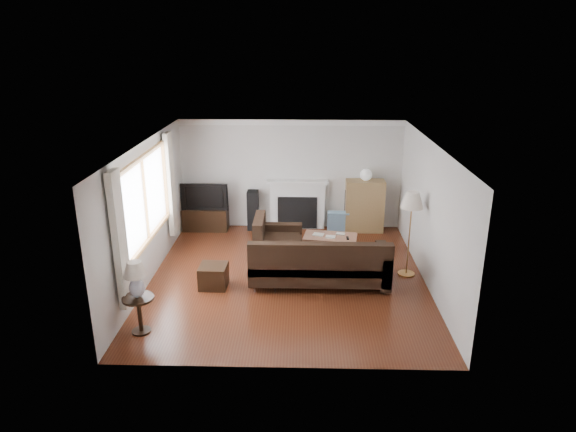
{
  "coord_description": "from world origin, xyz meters",
  "views": [
    {
      "loc": [
        0.25,
        -8.59,
        4.19
      ],
      "look_at": [
        0.0,
        0.3,
        1.1
      ],
      "focal_mm": 32.0,
      "sensor_mm": 36.0,
      "label": 1
    }
  ],
  "objects_px": {
    "coffee_table": "(330,245)",
    "floor_lamp": "(409,234)",
    "tv_stand": "(206,219)",
    "bookshelf": "(364,206)",
    "side_table": "(140,315)",
    "sectional_sofa": "(319,261)"
  },
  "relations": [
    {
      "from": "sectional_sofa",
      "to": "coffee_table",
      "type": "distance_m",
      "value": 1.36
    },
    {
      "from": "coffee_table",
      "to": "tv_stand",
      "type": "bearing_deg",
      "value": 162.11
    },
    {
      "from": "bookshelf",
      "to": "floor_lamp",
      "type": "xyz_separation_m",
      "value": [
        0.55,
        -2.32,
        0.21
      ]
    },
    {
      "from": "sectional_sofa",
      "to": "floor_lamp",
      "type": "relative_size",
      "value": 1.66
    },
    {
      "from": "side_table",
      "to": "coffee_table",
      "type": "bearing_deg",
      "value": 45.24
    },
    {
      "from": "coffee_table",
      "to": "floor_lamp",
      "type": "relative_size",
      "value": 0.66
    },
    {
      "from": "bookshelf",
      "to": "sectional_sofa",
      "type": "distance_m",
      "value": 2.95
    },
    {
      "from": "bookshelf",
      "to": "tv_stand",
      "type": "bearing_deg",
      "value": -179.6
    },
    {
      "from": "sectional_sofa",
      "to": "coffee_table",
      "type": "xyz_separation_m",
      "value": [
        0.26,
        1.31,
        -0.22
      ]
    },
    {
      "from": "sectional_sofa",
      "to": "side_table",
      "type": "height_order",
      "value": "sectional_sofa"
    },
    {
      "from": "coffee_table",
      "to": "floor_lamp",
      "type": "height_order",
      "value": "floor_lamp"
    },
    {
      "from": "floor_lamp",
      "to": "side_table",
      "type": "relative_size",
      "value": 2.76
    },
    {
      "from": "sectional_sofa",
      "to": "coffee_table",
      "type": "bearing_deg",
      "value": 78.63
    },
    {
      "from": "tv_stand",
      "to": "sectional_sofa",
      "type": "bearing_deg",
      "value": -46.98
    },
    {
      "from": "side_table",
      "to": "sectional_sofa",
      "type": "bearing_deg",
      "value": 31.96
    },
    {
      "from": "coffee_table",
      "to": "side_table",
      "type": "height_order",
      "value": "side_table"
    },
    {
      "from": "coffee_table",
      "to": "floor_lamp",
      "type": "xyz_separation_m",
      "value": [
        1.39,
        -0.9,
        0.6
      ]
    },
    {
      "from": "floor_lamp",
      "to": "side_table",
      "type": "distance_m",
      "value": 4.88
    },
    {
      "from": "tv_stand",
      "to": "bookshelf",
      "type": "relative_size",
      "value": 0.86
    },
    {
      "from": "coffee_table",
      "to": "side_table",
      "type": "relative_size",
      "value": 1.81
    },
    {
      "from": "coffee_table",
      "to": "floor_lamp",
      "type": "bearing_deg",
      "value": -24.27
    },
    {
      "from": "tv_stand",
      "to": "floor_lamp",
      "type": "bearing_deg",
      "value": -28.8
    }
  ]
}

